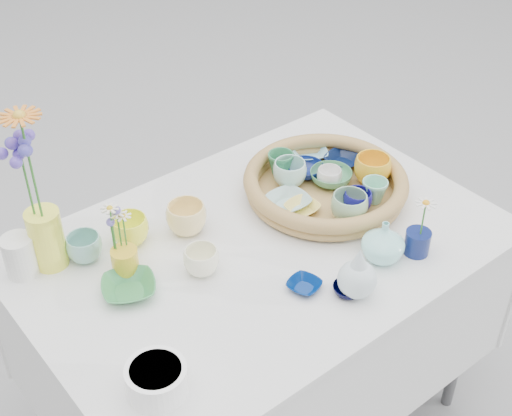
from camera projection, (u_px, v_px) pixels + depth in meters
wicker_tray at (325, 185)px, 2.05m from camera, size 0.47×0.47×0.08m
tray_ceramic_0 at (305, 170)px, 2.12m from camera, size 0.11×0.11×0.03m
tray_ceramic_1 at (343, 160)px, 2.16m from camera, size 0.13×0.13×0.03m
tray_ceramic_2 at (372, 170)px, 2.07m from camera, size 0.12×0.12×0.08m
tray_ceramic_3 at (331, 177)px, 2.08m from camera, size 0.16×0.16×0.04m
tray_ceramic_4 at (349, 207)px, 1.93m from camera, size 0.12×0.12×0.08m
tray_ceramic_5 at (288, 202)px, 1.99m from camera, size 0.12×0.12×0.03m
tray_ceramic_6 at (290, 173)px, 2.06m from camera, size 0.13×0.13×0.08m
tray_ceramic_7 at (329, 178)px, 2.06m from camera, size 0.08×0.08×0.06m
tray_ceramic_8 at (310, 153)px, 2.19m from camera, size 0.14×0.14×0.03m
tray_ceramic_9 at (357, 202)px, 1.96m from camera, size 0.10×0.10×0.06m
tray_ceramic_10 at (302, 208)px, 1.98m from camera, size 0.10×0.10×0.02m
tray_ceramic_11 at (374, 191)px, 2.00m from camera, size 0.07×0.07×0.07m
tray_ceramic_12 at (281, 164)px, 2.11m from camera, size 0.10×0.10×0.07m
loose_ceramic_0 at (130, 230)px, 1.88m from camera, size 0.11×0.11×0.08m
loose_ceramic_1 at (186, 218)px, 1.91m from camera, size 0.13×0.13×0.09m
loose_ceramic_2 at (129, 288)px, 1.74m from camera, size 0.17×0.17×0.03m
loose_ceramic_3 at (201, 261)px, 1.79m from camera, size 0.09×0.09×0.07m
loose_ceramic_4 at (304, 285)px, 1.75m from camera, size 0.10×0.10×0.02m
loose_ceramic_5 at (84, 248)px, 1.83m from camera, size 0.10×0.10×0.07m
loose_ceramic_6 at (348, 289)px, 1.74m from camera, size 0.10×0.10×0.02m
fluted_bowl at (157, 380)px, 1.49m from camera, size 0.16×0.16×0.07m
bud_vase_paleblue at (358, 271)px, 1.70m from camera, size 0.13×0.13×0.15m
bud_vase_seafoam at (383, 241)px, 1.81m from camera, size 0.11×0.11×0.12m
bud_vase_cobalt at (417, 242)px, 1.85m from camera, size 0.09×0.09×0.07m
single_daisy at (423, 219)px, 1.80m from camera, size 0.07×0.07×0.12m
tall_vase_yellow at (47, 239)px, 1.79m from camera, size 0.10×0.10×0.16m
gerbera at (31, 169)px, 1.64m from camera, size 0.14×0.14×0.30m
hydrangea at (27, 183)px, 1.68m from camera, size 0.08×0.08×0.26m
white_pitcher at (20, 256)px, 1.77m from camera, size 0.14×0.12×0.11m
daisy_cup at (125, 262)px, 1.78m from camera, size 0.08×0.08×0.07m
daisy_posy at (119, 227)px, 1.73m from camera, size 0.08×0.08×0.13m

